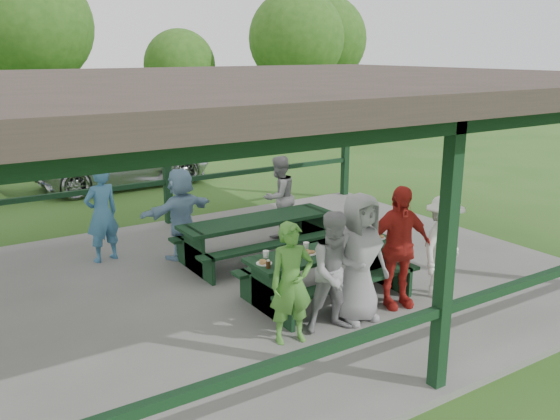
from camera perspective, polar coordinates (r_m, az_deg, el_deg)
ground at (r=9.77m, az=-1.91°, el=-7.08°), size 90.00×90.00×0.00m
concrete_slab at (r=9.75m, az=-1.91°, el=-6.80°), size 10.00×8.00×0.10m
pavilion_structure at (r=9.06m, az=-2.09°, el=11.81°), size 10.60×8.60×3.24m
picnic_table_near at (r=8.86m, az=4.50°, el=-5.54°), size 2.48×1.39×0.75m
picnic_table_far at (r=10.43m, az=-2.16°, el=-2.23°), size 2.80×1.39×0.75m
table_setting at (r=8.76m, az=4.39°, el=-3.62°), size 2.44×0.45×0.10m
contestant_green at (r=7.44m, az=1.11°, el=-7.05°), size 0.64×0.49×1.57m
contestant_grey_left at (r=7.75m, az=5.46°, el=-5.98°), size 0.92×0.80×1.62m
contestant_grey_mid at (r=8.04m, az=7.62°, el=-4.59°), size 0.88×0.58×1.79m
contestant_red at (r=8.58m, az=11.28°, el=-3.51°), size 1.12×0.67×1.78m
contestant_white_fedora at (r=9.09m, az=15.41°, el=-3.38°), size 1.15×0.89×1.63m
spectator_lblue at (r=10.58m, az=-9.49°, el=-0.30°), size 1.58×0.86×1.62m
spectator_blue at (r=10.71m, az=-16.78°, el=-0.35°), size 0.70×0.54×1.70m
spectator_grey at (r=11.62m, az=-0.11°, el=1.29°), size 0.93×0.81×1.62m
pickup_truck at (r=17.24m, az=-14.73°, el=4.56°), size 4.86×2.36×1.33m
tree_left at (r=24.08m, az=-22.67°, el=16.02°), size 4.27×4.27×6.66m
tree_mid at (r=25.23m, az=-9.63°, el=13.54°), size 2.90×2.90×4.54m
tree_right at (r=25.00m, az=1.60°, el=16.14°), size 3.89×3.89×6.07m
tree_far_right at (r=27.40m, az=4.12°, el=16.02°), size 3.89×3.89×6.07m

